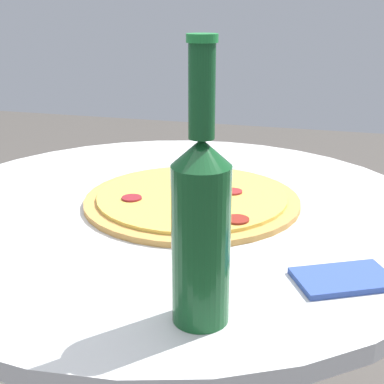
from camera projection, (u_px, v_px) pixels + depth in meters
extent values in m
cylinder|color=silver|center=(175.00, 382.00, 1.06)|extent=(0.11, 0.11, 0.70)
cylinder|color=silver|center=(173.00, 211.00, 0.94)|extent=(0.92, 0.92, 0.02)
cylinder|color=#C68E47|center=(192.00, 200.00, 0.94)|extent=(0.38, 0.38, 0.01)
cylinder|color=#E0BC4C|center=(192.00, 196.00, 0.94)|extent=(0.33, 0.33, 0.01)
cylinder|color=maroon|center=(211.00, 216.00, 0.83)|extent=(0.04, 0.04, 0.00)
cylinder|color=maroon|center=(237.00, 219.00, 0.82)|extent=(0.04, 0.04, 0.00)
cylinder|color=maroon|center=(233.00, 192.00, 0.94)|extent=(0.03, 0.03, 0.00)
cylinder|color=maroon|center=(214.00, 177.00, 1.02)|extent=(0.03, 0.03, 0.00)
cylinder|color=maroon|center=(195.00, 189.00, 0.96)|extent=(0.03, 0.03, 0.00)
cylinder|color=maroon|center=(132.00, 198.00, 0.91)|extent=(0.03, 0.03, 0.00)
cylinder|color=#144C23|center=(201.00, 246.00, 0.57)|extent=(0.06, 0.06, 0.18)
cone|color=#144C23|center=(201.00, 152.00, 0.53)|extent=(0.06, 0.06, 0.03)
cylinder|color=#144C23|center=(202.00, 92.00, 0.51)|extent=(0.03, 0.03, 0.09)
cylinder|color=#1E8438|center=(202.00, 38.00, 0.50)|extent=(0.03, 0.03, 0.01)
cube|color=#334C99|center=(344.00, 279.00, 0.67)|extent=(0.14, 0.12, 0.01)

